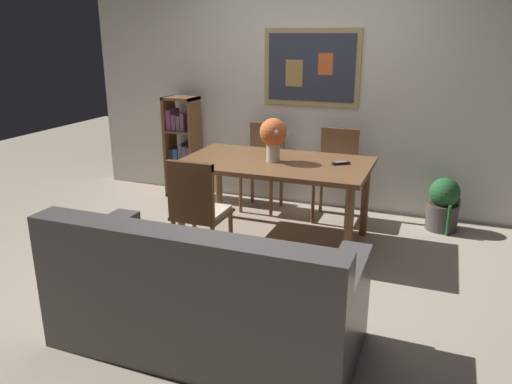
# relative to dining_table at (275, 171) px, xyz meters

# --- Properties ---
(ground_plane) EXTENTS (12.00, 12.00, 0.00)m
(ground_plane) POSITION_rel_dining_table_xyz_m (0.01, -0.57, -0.66)
(ground_plane) COLOR tan
(wall_back_with_painting) EXTENTS (5.20, 0.14, 2.60)m
(wall_back_with_painting) POSITION_rel_dining_table_xyz_m (0.01, 1.16, 0.64)
(wall_back_with_painting) COLOR silver
(wall_back_with_painting) RESTS_ON ground_plane
(dining_table) EXTENTS (1.65, 0.96, 0.75)m
(dining_table) POSITION_rel_dining_table_xyz_m (0.00, 0.00, 0.00)
(dining_table) COLOR brown
(dining_table) RESTS_ON ground_plane
(dining_chair_near_left) EXTENTS (0.40, 0.41, 0.91)m
(dining_chair_near_left) POSITION_rel_dining_table_xyz_m (-0.38, -0.78, -0.12)
(dining_chair_near_left) COLOR brown
(dining_chair_near_left) RESTS_ON ground_plane
(dining_chair_far_right) EXTENTS (0.40, 0.41, 0.91)m
(dining_chair_far_right) POSITION_rel_dining_table_xyz_m (0.39, 0.78, -0.12)
(dining_chair_far_right) COLOR brown
(dining_chair_far_right) RESTS_ON ground_plane
(dining_chair_far_left) EXTENTS (0.40, 0.41, 0.91)m
(dining_chair_far_left) POSITION_rel_dining_table_xyz_m (-0.40, 0.82, -0.12)
(dining_chair_far_left) COLOR brown
(dining_chair_far_left) RESTS_ON ground_plane
(leather_couch) EXTENTS (1.80, 0.84, 0.84)m
(leather_couch) POSITION_rel_dining_table_xyz_m (0.14, -1.71, -0.35)
(leather_couch) COLOR #514C4C
(leather_couch) RESTS_ON ground_plane
(bookshelf) EXTENTS (0.36, 0.28, 1.14)m
(bookshelf) POSITION_rel_dining_table_xyz_m (-1.42, 0.88, -0.13)
(bookshelf) COLOR brown
(bookshelf) RESTS_ON ground_plane
(potted_ivy) EXTENTS (0.30, 0.32, 0.52)m
(potted_ivy) POSITION_rel_dining_table_xyz_m (1.43, 0.82, -0.41)
(potted_ivy) COLOR #4C4742
(potted_ivy) RESTS_ON ground_plane
(flower_vase) EXTENTS (0.25, 0.24, 0.38)m
(flower_vase) POSITION_rel_dining_table_xyz_m (-0.01, -0.02, 0.32)
(flower_vase) COLOR beige
(flower_vase) RESTS_ON dining_table
(tv_remote) EXTENTS (0.15, 0.13, 0.02)m
(tv_remote) POSITION_rel_dining_table_xyz_m (0.56, 0.09, 0.10)
(tv_remote) COLOR black
(tv_remote) RESTS_ON dining_table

